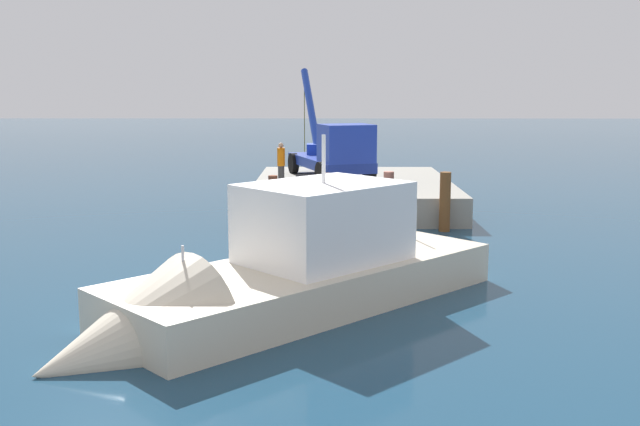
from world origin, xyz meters
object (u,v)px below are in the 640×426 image
object	(u,v)px
salvaged_car	(307,218)
moored_yacht	(258,303)
dock_worker	(281,163)
crane_truck	(335,152)

from	to	relation	value
salvaged_car	moored_yacht	distance (m)	9.68
dock_worker	moored_yacht	bearing A→B (deg)	1.31
crane_truck	dock_worker	distance (m)	2.80
crane_truck	salvaged_car	size ratio (longest dim) A/B	2.12
salvaged_car	moored_yacht	xyz separation A→B (m)	(9.63, -0.91, -0.33)
salvaged_car	moored_yacht	bearing A→B (deg)	-5.38
dock_worker	salvaged_car	bearing A→B (deg)	12.32
crane_truck	salvaged_car	bearing A→B (deg)	-8.66
dock_worker	crane_truck	bearing A→B (deg)	121.86
crane_truck	moored_yacht	distance (m)	17.11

